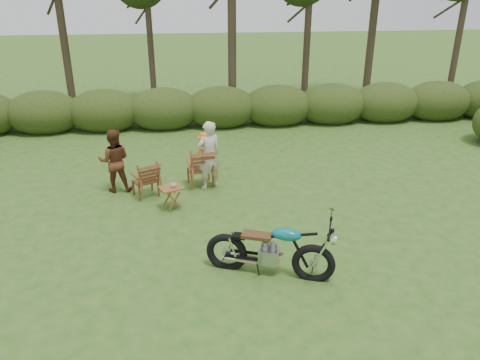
{
  "coord_description": "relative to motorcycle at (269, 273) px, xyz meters",
  "views": [
    {
      "loc": [
        -1.21,
        -7.03,
        4.79
      ],
      "look_at": [
        -0.16,
        1.94,
        0.9
      ],
      "focal_mm": 35.0,
      "sensor_mm": 36.0,
      "label": 1
    }
  ],
  "objects": [
    {
      "name": "lawn_chair_left",
      "position": [
        -2.37,
        3.55,
        0.0
      ],
      "size": [
        0.81,
        0.81,
        0.87
      ],
      "primitive_type": null,
      "rotation": [
        0.0,
        0.0,
        3.6
      ],
      "color": "brown",
      "rests_on": "ground"
    },
    {
      "name": "adult_b",
      "position": [
        -3.1,
        3.91,
        0.0
      ],
      "size": [
        0.77,
        0.61,
        1.56
      ],
      "primitive_type": "imported",
      "rotation": [
        0.0,
        0.0,
        3.17
      ],
      "color": "#532C17",
      "rests_on": "ground"
    },
    {
      "name": "tree_line",
      "position": [
        0.39,
        9.92,
        3.81
      ],
      "size": [
        22.52,
        11.62,
        8.14
      ],
      "color": "#33281B",
      "rests_on": "ground"
    },
    {
      "name": "ground",
      "position": [
        -0.11,
        0.18,
        0.0
      ],
      "size": [
        80.0,
        80.0,
        0.0
      ],
      "primitive_type": "plane",
      "color": "#2B4E1A",
      "rests_on": "ground"
    },
    {
      "name": "adult_a",
      "position": [
        -0.83,
        3.81,
        0.0
      ],
      "size": [
        0.74,
        0.65,
        1.71
      ],
      "primitive_type": "imported",
      "rotation": [
        0.0,
        0.0,
        3.61
      ],
      "color": "beige",
      "rests_on": "ground"
    },
    {
      "name": "lawn_chair_right",
      "position": [
        -1.04,
        4.02,
        0.0
      ],
      "size": [
        0.79,
        0.79,
        0.99
      ],
      "primitive_type": null,
      "rotation": [
        0.0,
        0.0,
        3.32
      ],
      "color": "brown",
      "rests_on": "ground"
    },
    {
      "name": "motorcycle",
      "position": [
        0.0,
        0.0,
        0.0
      ],
      "size": [
        2.31,
        1.51,
        1.23
      ],
      "primitive_type": null,
      "rotation": [
        0.0,
        0.0,
        -0.35
      ],
      "color": "#0EAFB9",
      "rests_on": "ground"
    },
    {
      "name": "cup",
      "position": [
        -1.69,
        2.76,
        0.58
      ],
      "size": [
        0.14,
        0.14,
        0.11
      ],
      "primitive_type": "imported",
      "rotation": [
        0.0,
        0.0,
        -0.08
      ],
      "color": "beige",
      "rests_on": "side_table"
    },
    {
      "name": "side_table",
      "position": [
        -1.73,
        2.75,
        0.26
      ],
      "size": [
        0.64,
        0.6,
        0.53
      ],
      "primitive_type": null,
      "rotation": [
        0.0,
        0.0,
        0.42
      ],
      "color": "brown",
      "rests_on": "ground"
    },
    {
      "name": "child",
      "position": [
        -0.88,
        4.9,
        0.0
      ],
      "size": [
        0.8,
        0.6,
        1.11
      ],
      "primitive_type": "imported",
      "rotation": [
        0.0,
        0.0,
        3.43
      ],
      "color": "#C96812",
      "rests_on": "ground"
    }
  ]
}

